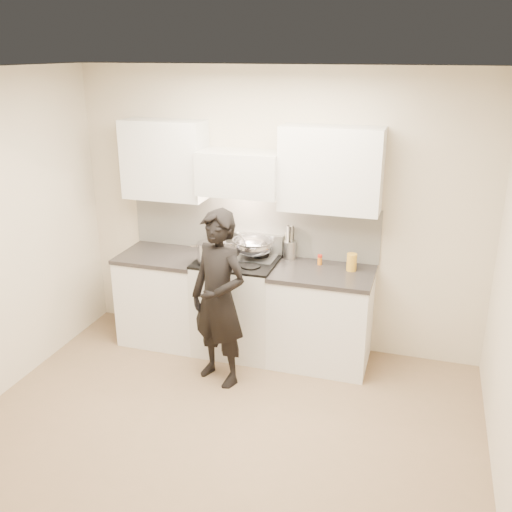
{
  "coord_description": "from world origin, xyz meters",
  "views": [
    {
      "loc": [
        1.36,
        -3.37,
        2.83
      ],
      "look_at": [
        0.0,
        1.05,
        1.14
      ],
      "focal_mm": 40.0,
      "sensor_mm": 36.0,
      "label": 1
    }
  ],
  "objects_px": {
    "counter_right": "(321,317)",
    "wok": "(253,245)",
    "utensil_crock": "(290,248)",
    "person": "(219,299)",
    "stove": "(238,304)"
  },
  "relations": [
    {
      "from": "counter_right",
      "to": "wok",
      "type": "relative_size",
      "value": 1.85
    },
    {
      "from": "counter_right",
      "to": "utensil_crock",
      "type": "height_order",
      "value": "utensil_crock"
    },
    {
      "from": "wok",
      "to": "person",
      "type": "xyz_separation_m",
      "value": [
        -0.09,
        -0.7,
        -0.28
      ]
    },
    {
      "from": "stove",
      "to": "person",
      "type": "relative_size",
      "value": 0.61
    },
    {
      "from": "counter_right",
      "to": "wok",
      "type": "xyz_separation_m",
      "value": [
        -0.7,
        0.11,
        0.61
      ]
    },
    {
      "from": "stove",
      "to": "wok",
      "type": "xyz_separation_m",
      "value": [
        0.12,
        0.11,
        0.59
      ]
    },
    {
      "from": "wok",
      "to": "utensil_crock",
      "type": "xyz_separation_m",
      "value": [
        0.32,
        0.14,
        -0.05
      ]
    },
    {
      "from": "person",
      "to": "stove",
      "type": "bearing_deg",
      "value": 115.34
    },
    {
      "from": "utensil_crock",
      "to": "person",
      "type": "bearing_deg",
      "value": -116.58
    },
    {
      "from": "utensil_crock",
      "to": "wok",
      "type": "bearing_deg",
      "value": -157.43
    },
    {
      "from": "stove",
      "to": "counter_right",
      "type": "relative_size",
      "value": 1.04
    },
    {
      "from": "stove",
      "to": "counter_right",
      "type": "xyz_separation_m",
      "value": [
        0.83,
        0.0,
        -0.01
      ]
    },
    {
      "from": "stove",
      "to": "utensil_crock",
      "type": "height_order",
      "value": "utensil_crock"
    },
    {
      "from": "counter_right",
      "to": "utensil_crock",
      "type": "xyz_separation_m",
      "value": [
        -0.38,
        0.25,
        0.56
      ]
    },
    {
      "from": "wok",
      "to": "person",
      "type": "distance_m",
      "value": 0.76
    }
  ]
}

